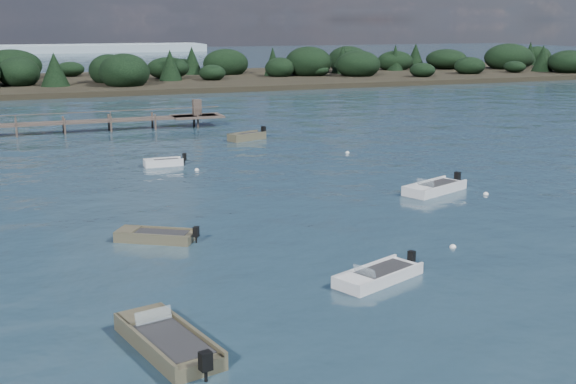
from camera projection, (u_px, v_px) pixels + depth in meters
name	position (u px, v px, depth m)	size (l,w,h in m)	color
ground	(138.00, 114.00, 82.54)	(400.00, 400.00, 0.00)	#172A36
dinghy_mid_white_a	(378.00, 277.00, 29.77)	(4.42, 3.00, 1.03)	silver
dinghy_near_olive	(167.00, 344.00, 23.60)	(2.87, 5.34, 1.28)	brown
dinghy_mid_grey	(155.00, 238.00, 35.17)	(3.95, 3.18, 1.03)	brown
tender_far_white	(163.00, 164.00, 53.17)	(3.12, 1.12, 1.07)	silver
dinghy_mid_white_b	(434.00, 190.00, 45.06)	(4.93, 3.36, 1.22)	silver
tender_far_grey_b	(247.00, 138.00, 64.64)	(3.91, 2.52, 1.32)	brown
buoy_b	(453.00, 248.00, 34.12)	(0.32, 0.32, 0.32)	white
buoy_c	(139.00, 243.00, 34.83)	(0.32, 0.32, 0.32)	white
buoy_d	(486.00, 194.00, 44.49)	(0.32, 0.32, 0.32)	white
buoy_e	(197.00, 170.00, 51.58)	(0.32, 0.32, 0.32)	white
buoy_extra_a	(347.00, 153.00, 58.33)	(0.32, 0.32, 0.32)	white
far_headland	(242.00, 69.00, 127.10)	(190.00, 40.00, 5.80)	black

